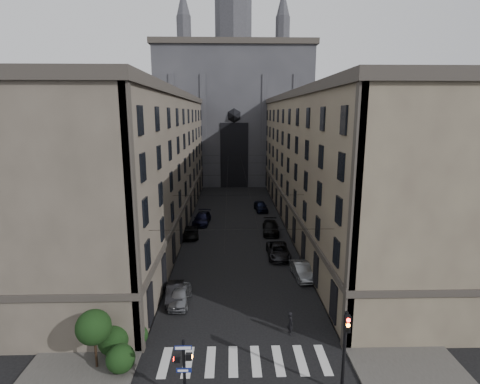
{
  "coord_description": "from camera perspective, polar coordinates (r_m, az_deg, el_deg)",
  "views": [
    {
      "loc": [
        -0.87,
        -16.89,
        16.11
      ],
      "look_at": [
        -0.06,
        13.91,
        9.56
      ],
      "focal_mm": 28.0,
      "sensor_mm": 36.0,
      "label": 1
    }
  ],
  "objects": [
    {
      "name": "building_left",
      "position": [
        54.78,
        -14.8,
        4.51
      ],
      "size": [
        13.6,
        60.6,
        18.85
      ],
      "color": "#4E473C",
      "rests_on": "ground"
    },
    {
      "name": "car_left_far",
      "position": [
        55.73,
        -5.82,
        -4.02
      ],
      "size": [
        2.71,
        5.63,
        1.58
      ],
      "primitive_type": "imported",
      "rotation": [
        0.0,
        0.0,
        -0.09
      ],
      "color": "black",
      "rests_on": "ground"
    },
    {
      "name": "building_right",
      "position": [
        55.2,
        13.58,
        4.63
      ],
      "size": [
        13.6,
        60.6,
        18.85
      ],
      "color": "brown",
      "rests_on": "ground"
    },
    {
      "name": "car_left_midnear",
      "position": [
        34.25,
        -9.88,
        -14.94
      ],
      "size": [
        1.8,
        4.31,
        1.39
      ],
      "primitive_type": "imported",
      "rotation": [
        0.0,
        0.0,
        0.08
      ],
      "color": "black",
      "rests_on": "ground"
    },
    {
      "name": "car_left_midfar",
      "position": [
        50.03,
        -7.59,
        -6.13
      ],
      "size": [
        2.57,
        4.78,
        1.28
      ],
      "primitive_type": "imported",
      "rotation": [
        0.0,
        0.0,
        0.1
      ],
      "color": "black",
      "rests_on": "ground"
    },
    {
      "name": "car_right_near",
      "position": [
        38.49,
        9.41,
        -11.72
      ],
      "size": [
        2.03,
        4.6,
        1.47
      ],
      "primitive_type": "imported",
      "rotation": [
        0.0,
        0.0,
        0.11
      ],
      "color": "slate",
      "rests_on": "ground"
    },
    {
      "name": "car_right_midfar",
      "position": [
        51.35,
        4.69,
        -5.42
      ],
      "size": [
        2.47,
        5.43,
        1.54
      ],
      "primitive_type": "imported",
      "rotation": [
        0.0,
        0.0,
        -0.06
      ],
      "color": "black",
      "rests_on": "ground"
    },
    {
      "name": "sidewalk_right",
      "position": [
        56.42,
        10.22,
        -4.71
      ],
      "size": [
        7.0,
        80.0,
        0.15
      ],
      "primitive_type": "cube",
      "color": "#383533",
      "rests_on": "ground"
    },
    {
      "name": "car_right_far",
      "position": [
        62.63,
        3.19,
        -2.16
      ],
      "size": [
        2.32,
        4.88,
        1.61
      ],
      "primitive_type": "imported",
      "rotation": [
        0.0,
        0.0,
        0.09
      ],
      "color": "black",
      "rests_on": "ground"
    },
    {
      "name": "sidewalk_left",
      "position": [
        56.1,
        -11.36,
        -4.85
      ],
      "size": [
        7.0,
        80.0,
        0.15
      ],
      "primitive_type": "cube",
      "color": "#383533",
      "rests_on": "ground"
    },
    {
      "name": "car_left_near",
      "position": [
        33.69,
        -9.12,
        -15.36
      ],
      "size": [
        1.79,
        4.24,
        1.43
      ],
      "primitive_type": "imported",
      "rotation": [
        0.0,
        0.0,
        -0.02
      ],
      "color": "slate",
      "rests_on": "ground"
    },
    {
      "name": "zebra_crossing",
      "position": [
        27.19,
        0.68,
        -24.33
      ],
      "size": [
        11.0,
        3.2,
        0.01
      ],
      "primitive_type": "cube",
      "color": "beige",
      "rests_on": "ground"
    },
    {
      "name": "gothic_tower",
      "position": [
        91.86,
        -0.99,
        13.05
      ],
      "size": [
        35.0,
        23.0,
        58.0
      ],
      "color": "#2D2D33",
      "rests_on": "ground"
    },
    {
      "name": "traffic_light_right",
      "position": [
        23.66,
        15.73,
        -21.31
      ],
      "size": [
        0.34,
        0.5,
        5.2
      ],
      "color": "black",
      "rests_on": "ground"
    },
    {
      "name": "pedestrian",
      "position": [
        29.49,
        7.69,
        -19.17
      ],
      "size": [
        0.55,
        0.73,
        1.79
      ],
      "primitive_type": "imported",
      "rotation": [
        0.0,
        0.0,
        1.77
      ],
      "color": "black",
      "rests_on": "ground"
    },
    {
      "name": "shrub_cluster",
      "position": [
        27.31,
        -19.2,
        -20.34
      ],
      "size": [
        3.9,
        4.4,
        3.9
      ],
      "color": "black",
      "rests_on": "sidewalk_left"
    },
    {
      "name": "car_right_midnear",
      "position": [
        43.22,
        5.85,
        -8.91
      ],
      "size": [
        2.43,
        5.27,
        1.46
      ],
      "primitive_type": "imported",
      "rotation": [
        0.0,
        0.0,
        -0.0
      ],
      "color": "black",
      "rests_on": "ground"
    },
    {
      "name": "pedestrian_signal_left",
      "position": [
        23.13,
        -8.55,
        -24.74
      ],
      "size": [
        1.02,
        0.38,
        4.0
      ],
      "color": "black",
      "rests_on": "ground"
    },
    {
      "name": "tram_wires",
      "position": [
        53.27,
        -0.55,
        2.42
      ],
      "size": [
        14.0,
        60.0,
        0.43
      ],
      "color": "black",
      "rests_on": "ground"
    }
  ]
}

